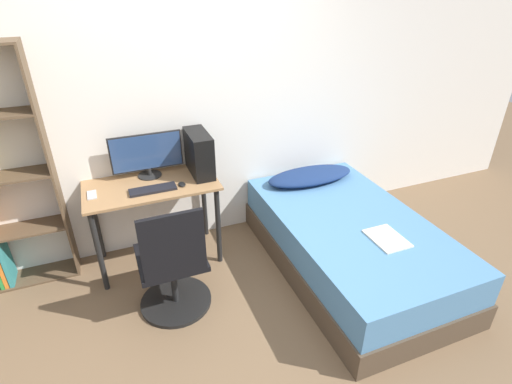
# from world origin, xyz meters

# --- Properties ---
(ground_plane) EXTENTS (14.00, 14.00, 0.00)m
(ground_plane) POSITION_xyz_m (0.00, 0.00, 0.00)
(ground_plane) COLOR brown
(wall_back) EXTENTS (8.00, 0.05, 2.50)m
(wall_back) POSITION_xyz_m (0.00, 1.55, 1.25)
(wall_back) COLOR silver
(wall_back) RESTS_ON ground_plane
(desk) EXTENTS (1.07, 0.56, 0.76)m
(desk) POSITION_xyz_m (-0.34, 1.24, 0.63)
(desk) COLOR #997047
(desk) RESTS_ON ground_plane
(office_chair) EXTENTS (0.55, 0.55, 0.94)m
(office_chair) POSITION_xyz_m (-0.33, 0.58, 0.36)
(office_chair) COLOR black
(office_chair) RESTS_ON ground_plane
(bed) EXTENTS (1.15, 1.99, 0.49)m
(bed) POSITION_xyz_m (1.16, 0.52, 0.24)
(bed) COLOR #4C3D2D
(bed) RESTS_ON ground_plane
(pillow) EXTENTS (0.88, 0.36, 0.11)m
(pillow) POSITION_xyz_m (1.16, 1.26, 0.55)
(pillow) COLOR navy
(pillow) RESTS_ON bed
(magazine) EXTENTS (0.24, 0.32, 0.01)m
(magazine) POSITION_xyz_m (1.24, 0.19, 0.50)
(magazine) COLOR silver
(magazine) RESTS_ON bed
(monitor) EXTENTS (0.59, 0.20, 0.37)m
(monitor) POSITION_xyz_m (-0.32, 1.41, 0.96)
(monitor) COLOR black
(monitor) RESTS_ON desk
(keyboard) EXTENTS (0.37, 0.12, 0.02)m
(keyboard) POSITION_xyz_m (-0.34, 1.13, 0.77)
(keyboard) COLOR black
(keyboard) RESTS_ON desk
(pc_tower) EXTENTS (0.17, 0.40, 0.36)m
(pc_tower) POSITION_xyz_m (0.10, 1.30, 0.94)
(pc_tower) COLOR black
(pc_tower) RESTS_ON desk
(mouse) EXTENTS (0.06, 0.09, 0.02)m
(mouse) POSITION_xyz_m (-0.10, 1.13, 0.77)
(mouse) COLOR black
(mouse) RESTS_ON desk
(phone) EXTENTS (0.07, 0.14, 0.01)m
(phone) POSITION_xyz_m (-0.79, 1.23, 0.76)
(phone) COLOR #B7B7BC
(phone) RESTS_ON desk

